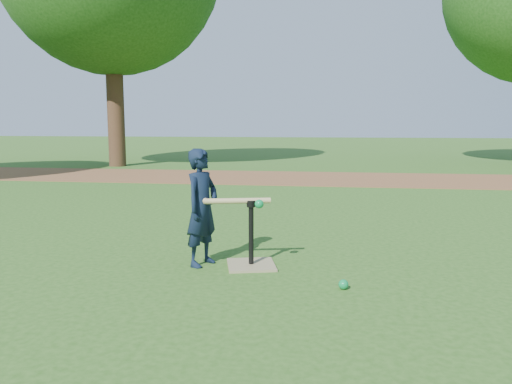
# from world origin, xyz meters

# --- Properties ---
(ground) EXTENTS (80.00, 80.00, 0.00)m
(ground) POSITION_xyz_m (0.00, 0.00, 0.00)
(ground) COLOR #285116
(ground) RESTS_ON ground
(dirt_strip) EXTENTS (24.00, 3.00, 0.01)m
(dirt_strip) POSITION_xyz_m (0.00, 7.50, 0.01)
(dirt_strip) COLOR brown
(dirt_strip) RESTS_ON ground
(child) EXTENTS (0.39, 0.46, 1.08)m
(child) POSITION_xyz_m (-0.78, 0.13, 0.54)
(child) COLOR black
(child) RESTS_ON ground
(wiffle_ball_ground) EXTENTS (0.08, 0.08, 0.08)m
(wiffle_ball_ground) POSITION_xyz_m (0.50, -0.38, 0.04)
(wiffle_ball_ground) COLOR #0C8540
(wiffle_ball_ground) RESTS_ON ground
(batting_tee) EXTENTS (0.52, 0.52, 0.61)m
(batting_tee) POSITION_xyz_m (-0.33, 0.15, 0.11)
(batting_tee) COLOR #90835B
(batting_tee) RESTS_ON ground
(swing_action) EXTENTS (0.63, 0.21, 0.08)m
(swing_action) POSITION_xyz_m (-0.43, 0.11, 0.61)
(swing_action) COLOR tan
(swing_action) RESTS_ON ground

